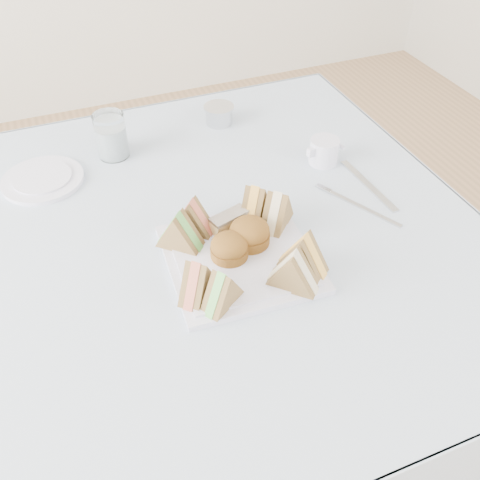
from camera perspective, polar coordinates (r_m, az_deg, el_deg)
name	(u,v)px	position (r m, az deg, el deg)	size (l,w,h in m)	color
floor	(217,432)	(1.58, -2.51, -19.82)	(4.00, 4.00, 0.00)	#9E7751
table	(212,353)	(1.27, -3.01, -12.00)	(0.90, 0.90, 0.74)	brown
tablecloth	(205,234)	(0.99, -3.78, 0.68)	(1.02, 1.02, 0.01)	silver
serving_plate	(240,259)	(0.93, 0.00, -2.01)	(0.25, 0.25, 0.01)	silver
sandwich_fl_a	(197,278)	(0.84, -4.58, -4.07)	(0.08, 0.04, 0.07)	olive
sandwich_fl_b	(222,288)	(0.83, -1.92, -5.13)	(0.07, 0.03, 0.07)	olive
sandwich_fr_a	(304,252)	(0.88, 6.80, -1.25)	(0.08, 0.04, 0.07)	olive
sandwich_fr_b	(293,269)	(0.85, 5.72, -3.07)	(0.08, 0.04, 0.07)	olive
sandwich_bl_a	(179,230)	(0.92, -6.50, 1.10)	(0.08, 0.04, 0.07)	olive
sandwich_bl_b	(192,216)	(0.95, -5.12, 2.60)	(0.08, 0.04, 0.07)	olive
sandwich_br_a	(277,209)	(0.96, 3.99, 3.36)	(0.08, 0.04, 0.07)	olive
sandwich_br_b	(255,202)	(0.98, 1.62, 4.05)	(0.08, 0.04, 0.07)	olive
scone_left	(229,247)	(0.91, -1.14, -0.80)	(0.07, 0.07, 0.04)	brown
scone_right	(250,233)	(0.93, 1.03, 0.75)	(0.07, 0.07, 0.05)	brown
pastry_slice	(229,222)	(0.97, -1.16, 1.97)	(0.07, 0.03, 0.03)	#E4C17A
side_plate	(43,180)	(1.18, -20.30, 6.06)	(0.17, 0.17, 0.01)	silver
water_glass	(111,136)	(1.20, -13.58, 10.77)	(0.07, 0.07, 0.10)	white
tea_strainer	(219,115)	(1.30, -2.25, 13.13)	(0.07, 0.07, 0.04)	silver
knife	(368,185)	(1.13, 13.53, 5.71)	(0.01, 0.19, 0.00)	silver
fork	(365,209)	(1.07, 13.14, 3.27)	(0.01, 0.16, 0.00)	silver
creamer_jug	(324,151)	(1.17, 8.94, 9.34)	(0.06, 0.06, 0.06)	silver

